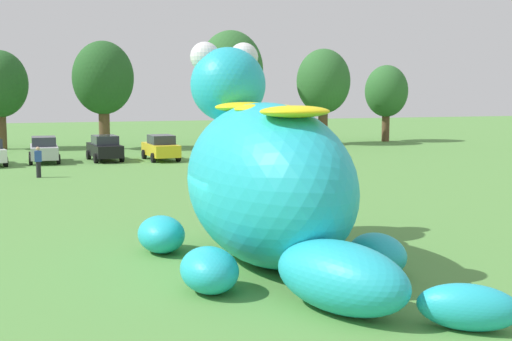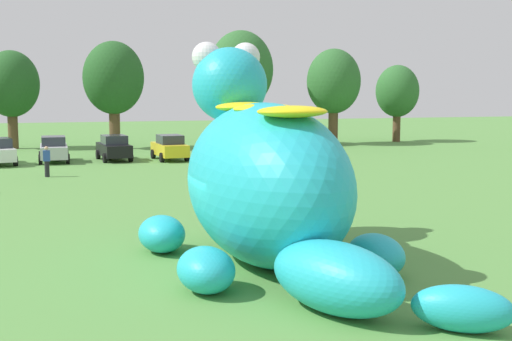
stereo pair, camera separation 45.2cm
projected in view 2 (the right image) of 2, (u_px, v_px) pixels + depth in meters
ground_plane at (225, 263)px, 20.05m from camera, size 160.00×160.00×0.00m
giant_inflatable_creature at (266, 181)px, 19.86m from camera, size 6.99×12.42×6.48m
car_silver at (54, 149)px, 46.26m from camera, size 2.02×4.14×1.72m
car_black at (114, 148)px, 47.32m from camera, size 2.35×4.29×1.72m
car_yellow at (170, 147)px, 47.57m from camera, size 2.27×4.26×1.72m
box_truck at (254, 133)px, 50.53m from camera, size 2.57×6.48×2.95m
tree_mid_left at (11, 85)px, 55.49m from camera, size 4.40×4.40×7.82m
tree_centre_left at (113, 79)px, 55.39m from camera, size 4.81×4.81×8.53m
tree_centre at (241, 70)px, 58.82m from camera, size 5.42×5.42×9.63m
tree_centre_right at (334, 82)px, 59.63m from camera, size 4.59×4.59×8.15m
tree_mid_right at (397, 92)px, 62.65m from camera, size 3.86×3.86×6.85m
spectator_near_inflatable at (321, 151)px, 45.36m from camera, size 0.38×0.26×1.71m
spectator_mid_field at (254, 170)px, 34.85m from camera, size 0.38×0.26×1.71m
spectator_by_cars at (47, 162)px, 38.79m from camera, size 0.38×0.26×1.71m
spectator_far_side at (282, 199)px, 26.06m from camera, size 0.38×0.26×1.71m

